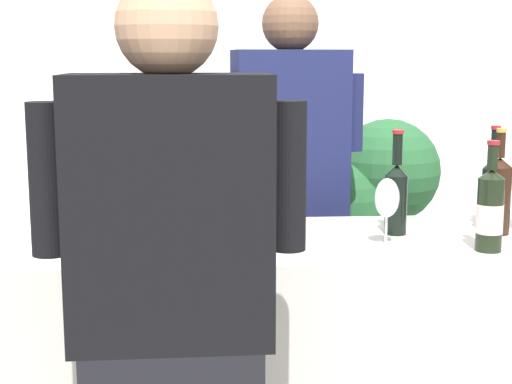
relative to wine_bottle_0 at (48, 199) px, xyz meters
name	(u,v)px	position (x,y,z in m)	size (l,w,h in m)	color
wall_back	(253,73)	(0.81, 2.50, 0.35)	(8.00, 0.10, 2.80)	white
counter	(302,378)	(0.81, -0.10, -0.59)	(1.95, 0.65, 0.94)	beige
wine_bottle_0	(48,199)	(0.00, 0.00, 0.00)	(0.08, 0.08, 0.33)	black
wine_bottle_1	(493,189)	(1.46, 0.02, 0.01)	(0.07, 0.07, 0.34)	black
wine_bottle_2	(396,195)	(1.11, -0.06, 0.01)	(0.07, 0.07, 0.34)	black
wine_bottle_4	(490,210)	(1.33, -0.29, 0.00)	(0.08, 0.08, 0.33)	black
wine_bottle_5	(498,194)	(1.44, -0.08, 0.01)	(0.08, 0.08, 0.34)	black
wine_bottle_6	(219,194)	(0.55, 0.02, 0.01)	(0.08, 0.08, 0.34)	black
wine_bottle_7	(202,214)	(0.49, -0.28, 0.00)	(0.07, 0.07, 0.33)	black
wine_glass	(387,201)	(1.05, -0.20, 0.02)	(0.08, 0.08, 0.21)	silver
ice_bucket	(137,199)	(0.29, -0.03, 0.00)	(0.21, 0.21, 0.24)	silver
person_server	(289,223)	(0.83, 0.53, -0.21)	(0.59, 0.29, 1.73)	black
person_guest	(173,362)	(0.43, -0.80, -0.24)	(0.60, 0.25, 1.67)	black
potted_shrub	(360,220)	(1.20, 0.94, -0.29)	(0.65, 0.53, 1.23)	brown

